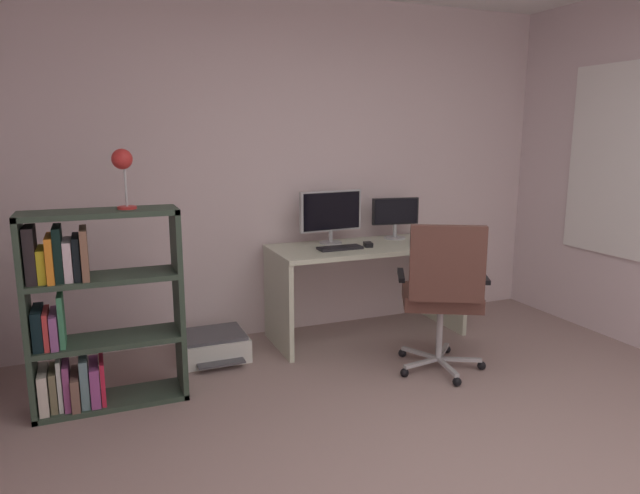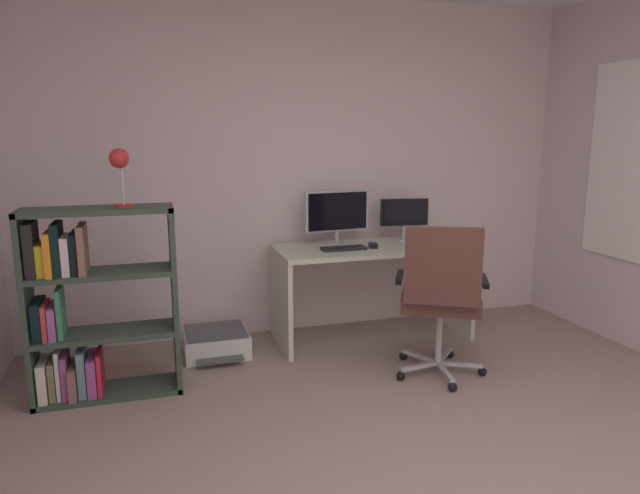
{
  "view_description": "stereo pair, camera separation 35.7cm",
  "coord_description": "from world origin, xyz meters",
  "px_view_note": "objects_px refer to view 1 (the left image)",
  "views": [
    {
      "loc": [
        -1.57,
        -1.59,
        1.62
      ],
      "look_at": [
        -0.09,
        2.05,
        0.83
      ],
      "focal_mm": 31.84,
      "sensor_mm": 36.0,
      "label": 1
    },
    {
      "loc": [
        -1.24,
        -1.71,
        1.62
      ],
      "look_at": [
        -0.09,
        2.05,
        0.83
      ],
      "focal_mm": 31.84,
      "sensor_mm": 36.0,
      "label": 2
    }
  ],
  "objects_px": {
    "office_chair": "(443,289)",
    "desk": "(366,269)",
    "monitor_main": "(331,213)",
    "printer": "(214,346)",
    "computer_mouse": "(368,245)",
    "desk_lamp": "(123,165)",
    "keyboard": "(340,248)",
    "monitor_secondary": "(395,214)",
    "bookshelf": "(86,316)"
  },
  "relations": [
    {
      "from": "desk",
      "to": "office_chair",
      "type": "height_order",
      "value": "office_chair"
    },
    {
      "from": "desk",
      "to": "office_chair",
      "type": "xyz_separation_m",
      "value": [
        0.13,
        -0.87,
        0.05
      ]
    },
    {
      "from": "desk",
      "to": "printer",
      "type": "height_order",
      "value": "desk"
    },
    {
      "from": "monitor_main",
      "to": "bookshelf",
      "type": "height_order",
      "value": "bookshelf"
    },
    {
      "from": "keyboard",
      "to": "printer",
      "type": "relative_size",
      "value": 0.69
    },
    {
      "from": "desk",
      "to": "keyboard",
      "type": "relative_size",
      "value": 4.49
    },
    {
      "from": "office_chair",
      "to": "printer",
      "type": "bearing_deg",
      "value": 147.88
    },
    {
      "from": "computer_mouse",
      "to": "bookshelf",
      "type": "bearing_deg",
      "value": -155.22
    },
    {
      "from": "desk",
      "to": "desk_lamp",
      "type": "height_order",
      "value": "desk_lamp"
    },
    {
      "from": "office_chair",
      "to": "printer",
      "type": "xyz_separation_m",
      "value": [
        -1.38,
        0.87,
        -0.51
      ]
    },
    {
      "from": "desk_lamp",
      "to": "printer",
      "type": "bearing_deg",
      "value": 39.24
    },
    {
      "from": "computer_mouse",
      "to": "desk_lamp",
      "type": "relative_size",
      "value": 0.29
    },
    {
      "from": "monitor_secondary",
      "to": "computer_mouse",
      "type": "relative_size",
      "value": 3.99
    },
    {
      "from": "monitor_main",
      "to": "keyboard",
      "type": "relative_size",
      "value": 1.59
    },
    {
      "from": "monitor_secondary",
      "to": "office_chair",
      "type": "distance_m",
      "value": 1.11
    },
    {
      "from": "office_chair",
      "to": "printer",
      "type": "relative_size",
      "value": 2.14
    },
    {
      "from": "computer_mouse",
      "to": "printer",
      "type": "distance_m",
      "value": 1.4
    },
    {
      "from": "office_chair",
      "to": "bookshelf",
      "type": "bearing_deg",
      "value": 169.87
    },
    {
      "from": "monitor_secondary",
      "to": "bookshelf",
      "type": "relative_size",
      "value": 0.34
    },
    {
      "from": "printer",
      "to": "bookshelf",
      "type": "bearing_deg",
      "value": -150.61
    },
    {
      "from": "monitor_main",
      "to": "computer_mouse",
      "type": "distance_m",
      "value": 0.39
    },
    {
      "from": "desk",
      "to": "keyboard",
      "type": "height_order",
      "value": "keyboard"
    },
    {
      "from": "monitor_secondary",
      "to": "monitor_main",
      "type": "bearing_deg",
      "value": -179.98
    },
    {
      "from": "bookshelf",
      "to": "desk_lamp",
      "type": "distance_m",
      "value": 0.91
    },
    {
      "from": "monitor_main",
      "to": "office_chair",
      "type": "height_order",
      "value": "monitor_main"
    },
    {
      "from": "desk",
      "to": "desk_lamp",
      "type": "relative_size",
      "value": 4.38
    },
    {
      "from": "keyboard",
      "to": "office_chair",
      "type": "height_order",
      "value": "office_chair"
    },
    {
      "from": "monitor_secondary",
      "to": "keyboard",
      "type": "distance_m",
      "value": 0.69
    },
    {
      "from": "printer",
      "to": "keyboard",
      "type": "bearing_deg",
      "value": -4.26
    },
    {
      "from": "desk",
      "to": "keyboard",
      "type": "distance_m",
      "value": 0.35
    },
    {
      "from": "monitor_secondary",
      "to": "printer",
      "type": "bearing_deg",
      "value": -173.99
    },
    {
      "from": "office_chair",
      "to": "desk",
      "type": "bearing_deg",
      "value": 98.74
    },
    {
      "from": "desk",
      "to": "monitor_secondary",
      "type": "distance_m",
      "value": 0.56
    },
    {
      "from": "keyboard",
      "to": "office_chair",
      "type": "distance_m",
      "value": 0.9
    },
    {
      "from": "monitor_main",
      "to": "bookshelf",
      "type": "xyz_separation_m",
      "value": [
        -1.84,
        -0.64,
        -0.43
      ]
    },
    {
      "from": "monitor_main",
      "to": "office_chair",
      "type": "relative_size",
      "value": 0.51
    },
    {
      "from": "desk",
      "to": "office_chair",
      "type": "bearing_deg",
      "value": -81.26
    },
    {
      "from": "printer",
      "to": "monitor_secondary",
      "type": "bearing_deg",
      "value": 6.01
    },
    {
      "from": "office_chair",
      "to": "printer",
      "type": "height_order",
      "value": "office_chair"
    },
    {
      "from": "monitor_secondary",
      "to": "keyboard",
      "type": "xyz_separation_m",
      "value": [
        -0.61,
        -0.24,
        -0.2
      ]
    },
    {
      "from": "monitor_main",
      "to": "bookshelf",
      "type": "distance_m",
      "value": 1.99
    },
    {
      "from": "desk",
      "to": "printer",
      "type": "distance_m",
      "value": 1.33
    },
    {
      "from": "keyboard",
      "to": "desk_lamp",
      "type": "height_order",
      "value": "desk_lamp"
    },
    {
      "from": "office_chair",
      "to": "desk_lamp",
      "type": "bearing_deg",
      "value": 168.55
    },
    {
      "from": "desk_lamp",
      "to": "office_chair",
      "type": "bearing_deg",
      "value": -11.45
    },
    {
      "from": "desk",
      "to": "desk_lamp",
      "type": "xyz_separation_m",
      "value": [
        -1.82,
        -0.47,
        0.89
      ]
    },
    {
      "from": "monitor_secondary",
      "to": "office_chair",
      "type": "relative_size",
      "value": 0.38
    },
    {
      "from": "desk",
      "to": "computer_mouse",
      "type": "relative_size",
      "value": 15.27
    },
    {
      "from": "keyboard",
      "to": "printer",
      "type": "distance_m",
      "value": 1.19
    },
    {
      "from": "desk",
      "to": "bookshelf",
      "type": "relative_size",
      "value": 1.28
    }
  ]
}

